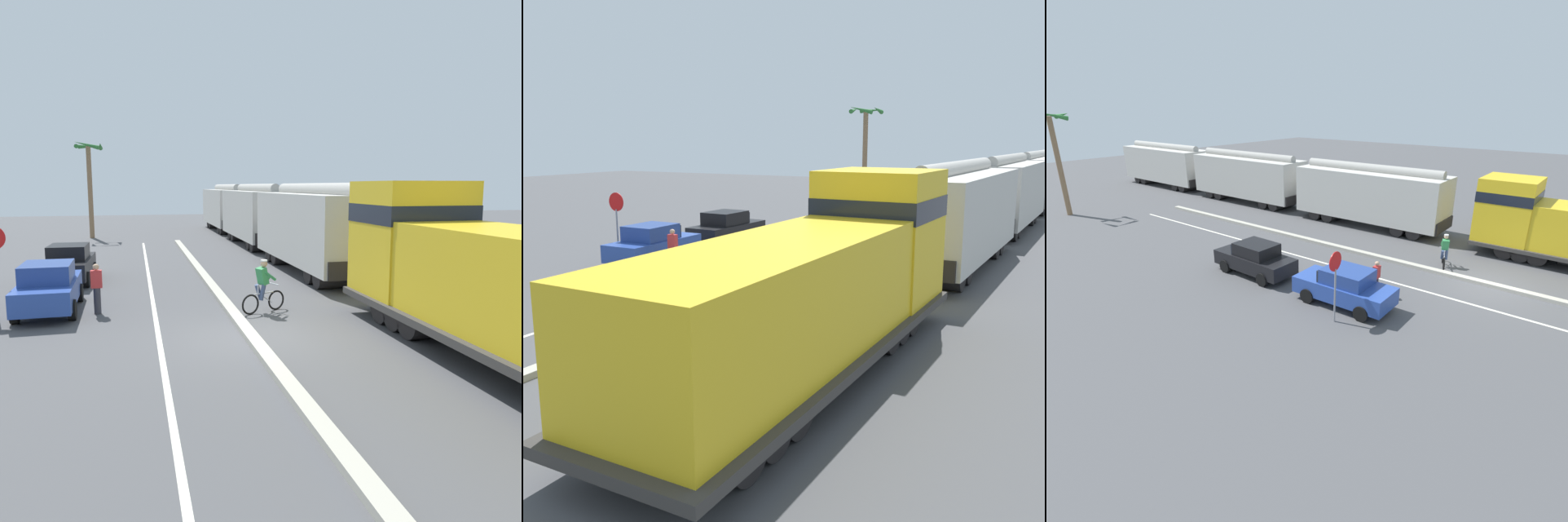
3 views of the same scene
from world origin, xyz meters
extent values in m
plane|color=#4C4C4F|center=(0.00, 0.00, 0.00)|extent=(120.00, 120.00, 0.00)
cube|color=#B2AD9E|center=(0.00, 6.00, 0.08)|extent=(0.36, 36.00, 0.16)
cube|color=silver|center=(-2.40, 6.00, 0.00)|extent=(0.14, 36.00, 0.01)
cube|color=gold|center=(5.18, 0.79, 2.45)|extent=(2.80, 2.80, 3.50)
cube|color=black|center=(5.18, 0.79, 3.24)|extent=(2.83, 2.83, 0.56)
cylinder|color=black|center=(5.18, 0.38, 0.50)|extent=(2.40, 1.00, 1.00)
cylinder|color=black|center=(5.18, -0.42, 0.50)|extent=(2.40, 1.00, 1.00)
cylinder|color=black|center=(5.18, -1.22, 0.50)|extent=(2.40, 1.00, 1.00)
cube|color=#BCB9B2|center=(5.18, 9.39, 2.15)|extent=(2.90, 10.40, 3.10)
cylinder|color=#A09E97|center=(5.18, 9.39, 3.88)|extent=(0.60, 9.88, 0.60)
cube|color=black|center=(5.18, 14.64, 0.95)|extent=(2.61, 0.10, 0.70)
cube|color=black|center=(5.18, 4.14, 0.95)|extent=(2.61, 0.10, 0.70)
cylinder|color=black|center=(5.18, 13.16, 0.45)|extent=(2.46, 0.90, 0.90)
cylinder|color=black|center=(5.18, 12.06, 0.45)|extent=(2.46, 0.90, 0.90)
cylinder|color=black|center=(5.18, 6.71, 0.45)|extent=(2.46, 0.90, 0.90)
cylinder|color=black|center=(5.18, 5.61, 0.45)|extent=(2.46, 0.90, 0.90)
cube|color=#B7B5AD|center=(5.18, 20.99, 2.15)|extent=(2.90, 10.40, 3.10)
cylinder|color=#9C9A93|center=(5.18, 20.99, 3.88)|extent=(0.60, 9.88, 0.60)
cube|color=black|center=(5.18, 26.24, 0.95)|extent=(2.61, 0.10, 0.70)
cube|color=black|center=(5.18, 15.74, 0.95)|extent=(2.61, 0.10, 0.70)
cylinder|color=black|center=(5.18, 24.76, 0.45)|extent=(2.46, 0.90, 0.90)
cylinder|color=black|center=(5.18, 23.66, 0.45)|extent=(2.46, 0.90, 0.90)
cylinder|color=black|center=(5.18, 18.31, 0.45)|extent=(2.46, 0.90, 0.90)
cylinder|color=black|center=(5.18, 17.21, 0.45)|extent=(2.46, 0.90, 0.90)
cube|color=beige|center=(5.18, 32.59, 2.15)|extent=(2.90, 10.40, 3.10)
cylinder|color=#A09E97|center=(5.18, 32.59, 3.88)|extent=(0.60, 9.88, 0.60)
cube|color=black|center=(5.18, 37.84, 0.95)|extent=(2.61, 0.10, 0.70)
cube|color=black|center=(5.18, 27.34, 0.95)|extent=(2.61, 0.10, 0.70)
cylinder|color=black|center=(5.18, 36.36, 0.45)|extent=(2.46, 0.90, 0.90)
cylinder|color=black|center=(5.18, 35.26, 0.45)|extent=(2.46, 0.90, 0.90)
cylinder|color=black|center=(5.18, 29.91, 0.45)|extent=(2.46, 0.90, 0.90)
cylinder|color=black|center=(5.18, 28.81, 0.45)|extent=(2.46, 0.90, 0.90)
cube|color=#28479E|center=(-5.69, 4.29, 0.67)|extent=(1.77, 4.23, 0.70)
cube|color=navy|center=(-5.69, 4.15, 1.32)|extent=(1.53, 1.92, 0.60)
cube|color=#1E232D|center=(-5.71, 5.14, 1.27)|extent=(1.43, 0.14, 0.51)
cylinder|color=black|center=(-6.52, 5.58, 0.32)|extent=(0.23, 0.64, 0.64)
cylinder|color=black|center=(-4.91, 5.61, 0.32)|extent=(0.23, 0.64, 0.64)
cylinder|color=black|center=(-6.48, 2.98, 0.32)|extent=(0.23, 0.64, 0.64)
cylinder|color=black|center=(-4.86, 3.01, 0.32)|extent=(0.23, 0.64, 0.64)
cube|color=black|center=(-5.66, 9.53, 0.67)|extent=(1.82, 4.25, 0.70)
cube|color=black|center=(-5.66, 9.38, 1.32)|extent=(1.55, 1.94, 0.60)
cube|color=#1E232D|center=(-5.63, 10.38, 1.27)|extent=(1.43, 0.16, 0.51)
cylinder|color=black|center=(-6.43, 10.85, 0.32)|extent=(0.24, 0.65, 0.64)
cylinder|color=black|center=(-4.81, 10.81, 0.32)|extent=(0.24, 0.65, 0.64)
cylinder|color=black|center=(-6.50, 8.25, 0.32)|extent=(0.24, 0.65, 0.64)
cylinder|color=black|center=(-4.88, 8.20, 0.32)|extent=(0.24, 0.65, 0.64)
torus|color=black|center=(1.52, 2.76, 0.33)|extent=(0.63, 0.32, 0.66)
torus|color=black|center=(0.56, 2.35, 0.33)|extent=(0.63, 0.32, 0.66)
cylinder|color=silver|center=(1.04, 2.56, 0.63)|extent=(0.74, 0.36, 0.05)
cylinder|color=silver|center=(1.13, 2.60, 0.45)|extent=(0.46, 0.24, 0.36)
cylinder|color=silver|center=(0.84, 2.47, 0.78)|extent=(0.04, 0.04, 0.30)
cylinder|color=silver|center=(1.45, 2.73, 0.88)|extent=(0.22, 0.45, 0.04)
cylinder|color=#38476B|center=(0.89, 2.60, 0.68)|extent=(0.33, 0.25, 0.52)
cylinder|color=#38476B|center=(0.97, 2.42, 0.68)|extent=(0.30, 0.23, 0.52)
cube|color=#338C4C|center=(0.99, 2.54, 1.20)|extent=(0.44, 0.44, 0.57)
sphere|color=tan|center=(1.06, 2.56, 1.59)|extent=(0.22, 0.22, 0.22)
cylinder|color=white|center=(1.06, 2.56, 1.69)|extent=(0.22, 0.22, 0.05)
cylinder|color=#338C4C|center=(1.11, 2.76, 1.20)|extent=(0.46, 0.27, 0.36)
cylinder|color=#338C4C|center=(1.24, 2.47, 1.20)|extent=(0.46, 0.27, 0.36)
cylinder|color=gray|center=(-7.14, 3.78, 1.10)|extent=(0.07, 0.07, 2.20)
cylinder|color=red|center=(-7.14, 3.80, 2.50)|extent=(0.76, 0.03, 0.76)
cylinder|color=white|center=(-7.14, 3.81, 2.50)|extent=(0.48, 0.01, 0.48)
cylinder|color=#846647|center=(-6.20, 28.63, 3.52)|extent=(0.36, 0.36, 7.03)
cone|color=#2D7033|center=(-5.30, 28.67, 7.08)|extent=(0.40, 1.84, 0.57)
cone|color=#2D7033|center=(-6.25, 27.73, 7.08)|extent=(1.84, 0.41, 0.73)
cylinder|color=#33333D|center=(-4.17, 3.63, 0.42)|extent=(0.22, 0.22, 0.85)
cube|color=red|center=(-4.17, 3.63, 1.13)|extent=(0.34, 0.22, 0.56)
sphere|color=tan|center=(-4.17, 3.63, 1.52)|extent=(0.20, 0.20, 0.20)
camera|label=1|loc=(-2.91, -13.01, 4.07)|focal=35.00mm
camera|label=2|loc=(10.71, -14.50, 4.99)|focal=42.00mm
camera|label=3|loc=(-18.72, -3.93, 7.97)|focal=28.00mm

